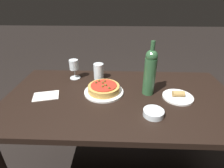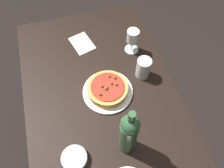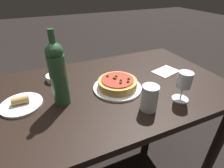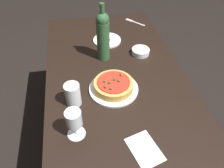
# 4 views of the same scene
# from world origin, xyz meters

# --- Properties ---
(dining_table) EXTENTS (1.48, 0.78, 0.76)m
(dining_table) POSITION_xyz_m (0.00, 0.00, 0.66)
(dining_table) COLOR black
(dining_table) RESTS_ON ground_plane
(dinner_plate) EXTENTS (0.26, 0.26, 0.01)m
(dinner_plate) POSITION_xyz_m (0.11, -0.04, 0.76)
(dinner_plate) COLOR white
(dinner_plate) RESTS_ON dining_table
(pizza) EXTENTS (0.21, 0.21, 0.06)m
(pizza) POSITION_xyz_m (0.11, -0.04, 0.79)
(pizza) COLOR gold
(pizza) RESTS_ON dinner_plate
(wine_glass) EXTENTS (0.08, 0.08, 0.15)m
(wine_glass) POSITION_xyz_m (0.35, -0.25, 0.86)
(wine_glass) COLOR silver
(wine_glass) RESTS_ON dining_table
(wine_bottle) EXTENTS (0.08, 0.08, 0.35)m
(wine_bottle) POSITION_xyz_m (-0.18, -0.04, 0.91)
(wine_bottle) COLOR #2D5633
(wine_bottle) RESTS_ON dining_table
(water_cup) EXTENTS (0.07, 0.07, 0.12)m
(water_cup) POSITION_xyz_m (0.17, -0.25, 0.82)
(water_cup) COLOR silver
(water_cup) RESTS_ON dining_table
(side_bowl) EXTENTS (0.11, 0.11, 0.03)m
(side_bowl) POSITION_xyz_m (-0.18, 0.19, 0.78)
(side_bowl) COLOR silver
(side_bowl) RESTS_ON dining_table
(side_plate) EXTENTS (0.19, 0.19, 0.05)m
(side_plate) POSITION_xyz_m (-0.36, 0.01, 0.77)
(side_plate) COLOR white
(side_plate) RESTS_ON dining_table
(paper_napkin) EXTENTS (0.18, 0.15, 0.00)m
(paper_napkin) POSITION_xyz_m (0.48, 0.02, 0.76)
(paper_napkin) COLOR silver
(paper_napkin) RESTS_ON dining_table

